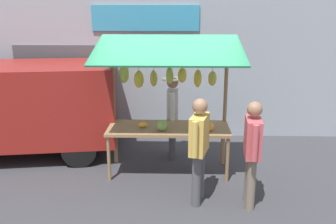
{
  "coord_description": "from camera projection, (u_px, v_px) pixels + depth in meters",
  "views": [
    {
      "loc": [
        -0.18,
        6.37,
        2.97
      ],
      "look_at": [
        0.0,
        0.3,
        1.25
      ],
      "focal_mm": 39.42,
      "sensor_mm": 36.0,
      "label": 1
    }
  ],
  "objects": [
    {
      "name": "ground_plane",
      "position": [
        168.0,
        171.0,
        6.94
      ],
      "size": [
        40.0,
        40.0,
        0.0
      ],
      "primitive_type": "plane",
      "color": "#38383D"
    },
    {
      "name": "street_backdrop",
      "position": [
        169.0,
        64.0,
        8.59
      ],
      "size": [
        9.0,
        0.3,
        3.4
      ],
      "color": "#8C939E",
      "rests_on": "ground"
    },
    {
      "name": "market_stall",
      "position": [
        168.0,
        91.0,
        6.56
      ],
      "size": [
        2.5,
        1.46,
        2.5
      ],
      "color": "olive",
      "rests_on": "ground"
    },
    {
      "name": "vendor_with_sunhat",
      "position": [
        173.0,
        110.0,
        7.39
      ],
      "size": [
        0.43,
        0.71,
        1.67
      ],
      "rotation": [
        0.0,
        0.0,
        1.57
      ],
      "color": "#4C4C51",
      "rests_on": "ground"
    },
    {
      "name": "shopper_with_ponytail",
      "position": [
        199.0,
        144.0,
        5.61
      ],
      "size": [
        0.34,
        0.69,
        1.68
      ],
      "rotation": [
        0.0,
        0.0,
        -1.83
      ],
      "color": "#4C4C51",
      "rests_on": "ground"
    },
    {
      "name": "shopper_in_striped_shirt",
      "position": [
        252.0,
        147.0,
        5.51
      ],
      "size": [
        0.27,
        0.7,
        1.66
      ],
      "rotation": [
        0.0,
        0.0,
        -1.66
      ],
      "color": "#726656",
      "rests_on": "ground"
    }
  ]
}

